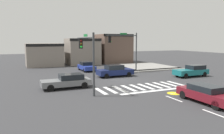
{
  "coord_description": "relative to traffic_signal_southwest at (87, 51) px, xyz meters",
  "views": [
    {
      "loc": [
        -11.6,
        -23.26,
        4.72
      ],
      "look_at": [
        -1.2,
        0.25,
        1.58
      ],
      "focal_mm": 34.92,
      "sensor_mm": 36.0,
      "label": 1
    }
  ],
  "objects": [
    {
      "name": "car_blue",
      "position": [
        4.09,
        13.54,
        -3.05
      ],
      "size": [
        1.79,
        4.26,
        1.4
      ],
      "rotation": [
        0.0,
        0.0,
        -1.57
      ],
      "color": "#23389E",
      "rests_on": "ground_plane"
    },
    {
      "name": "traffic_signal_northeast",
      "position": [
        8.77,
        9.45,
        0.32
      ],
      "size": [
        4.88,
        0.32,
        5.87
      ],
      "rotation": [
        0.0,
        0.0,
        3.14
      ],
      "color": "#383A3D",
      "rests_on": "ground_plane"
    },
    {
      "name": "car_gray",
      "position": [
        -1.37,
        2.3,
        -3.03
      ],
      "size": [
        4.79,
        1.87,
        1.4
      ],
      "rotation": [
        0.0,
        0.0,
        3.14
      ],
      "color": "slate",
      "rests_on": "ground_plane"
    },
    {
      "name": "car_maroon",
      "position": [
        7.12,
        -7.1,
        -3.02
      ],
      "size": [
        1.71,
        4.67,
        1.37
      ],
      "rotation": [
        0.0,
        0.0,
        1.57
      ],
      "color": "maroon",
      "rests_on": "ground_plane"
    },
    {
      "name": "ground_plane",
      "position": [
        5.67,
        4.27,
        -3.74
      ],
      "size": [
        120.0,
        120.0,
        0.0
      ],
      "primitive_type": "plane",
      "color": "#353538"
    },
    {
      "name": "bike_detector_marking",
      "position": [
        6.88,
        -3.77,
        -3.74
      ],
      "size": [
        1.2,
        1.2,
        0.01
      ],
      "color": "yellow",
      "rests_on": "ground_plane"
    },
    {
      "name": "traffic_signal_southwest",
      "position": [
        0.0,
        0.0,
        0.0
      ],
      "size": [
        0.32,
        5.03,
        5.38
      ],
      "rotation": [
        0.0,
        0.0,
        1.57
      ],
      "color": "#383A3D",
      "rests_on": "ground_plane"
    },
    {
      "name": "crosswalk_near",
      "position": [
        5.67,
        -0.23,
        -3.74
      ],
      "size": [
        9.38,
        2.98,
        0.01
      ],
      "color": "silver",
      "rests_on": "ground_plane"
    },
    {
      "name": "curb_corner_northeast",
      "position": [
        14.16,
        13.69,
        -3.67
      ],
      "size": [
        10.0,
        10.6,
        0.15
      ],
      "color": "gray",
      "rests_on": "ground_plane"
    },
    {
      "name": "lane_markings",
      "position": [
        6.83,
        -7.16,
        -3.74
      ],
      "size": [
        6.8,
        18.75,
        0.01
      ],
      "color": "white",
      "rests_on": "ground_plane"
    },
    {
      "name": "car_teal",
      "position": [
        15.12,
        2.63,
        -2.98
      ],
      "size": [
        4.67,
        1.77,
        1.5
      ],
      "rotation": [
        0.0,
        0.0,
        3.14
      ],
      "color": "#196B70",
      "rests_on": "ground_plane"
    },
    {
      "name": "storefront_row",
      "position": [
        7.15,
        23.33,
        -1.11
      ],
      "size": [
        20.63,
        6.53,
        6.0
      ],
      "color": "gray",
      "rests_on": "ground_plane"
    },
    {
      "name": "car_navy",
      "position": [
        5.83,
        6.69,
        -2.97
      ],
      "size": [
        4.68,
        1.9,
        1.55
      ],
      "color": "#141E4C",
      "rests_on": "ground_plane"
    }
  ]
}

